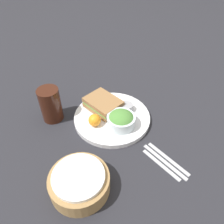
% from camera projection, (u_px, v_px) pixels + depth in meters
% --- Properties ---
extents(ground_plane, '(4.00, 4.00, 0.00)m').
position_uv_depth(ground_plane, '(112.00, 119.00, 0.86)').
color(ground_plane, '#232328').
extents(plate, '(0.29, 0.29, 0.02)m').
position_uv_depth(plate, '(112.00, 117.00, 0.85)').
color(plate, silver).
rests_on(plate, ground_plane).
extents(sandwich, '(0.15, 0.12, 0.04)m').
position_uv_depth(sandwich, '(103.00, 104.00, 0.87)').
color(sandwich, olive).
rests_on(sandwich, plate).
extents(salad_bowl, '(0.11, 0.11, 0.06)m').
position_uv_depth(salad_bowl, '(121.00, 120.00, 0.79)').
color(salad_bowl, silver).
rests_on(salad_bowl, plate).
extents(dressing_cup, '(0.05, 0.05, 0.03)m').
position_uv_depth(dressing_cup, '(127.00, 107.00, 0.86)').
color(dressing_cup, '#99999E').
rests_on(dressing_cup, plate).
extents(orange_wedge, '(0.05, 0.05, 0.05)m').
position_uv_depth(orange_wedge, '(95.00, 120.00, 0.80)').
color(orange_wedge, orange).
rests_on(orange_wedge, plate).
extents(drink_glass, '(0.08, 0.08, 0.14)m').
position_uv_depth(drink_glass, '(51.00, 105.00, 0.82)').
color(drink_glass, '#38190F').
rests_on(drink_glass, ground_plane).
extents(bread_basket, '(0.18, 0.18, 0.07)m').
position_uv_depth(bread_basket, '(79.00, 182.00, 0.62)').
color(bread_basket, '#997547').
rests_on(bread_basket, ground_plane).
extents(fork, '(0.17, 0.05, 0.01)m').
position_uv_depth(fork, '(168.00, 158.00, 0.72)').
color(fork, '#B2B2B7').
rests_on(fork, ground_plane).
extents(knife, '(0.17, 0.05, 0.01)m').
position_uv_depth(knife, '(165.00, 161.00, 0.71)').
color(knife, '#B2B2B7').
rests_on(knife, ground_plane).
extents(spoon, '(0.15, 0.05, 0.01)m').
position_uv_depth(spoon, '(161.00, 165.00, 0.70)').
color(spoon, '#B2B2B7').
rests_on(spoon, ground_plane).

